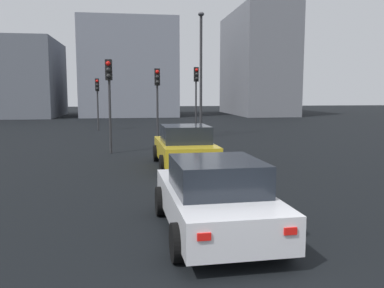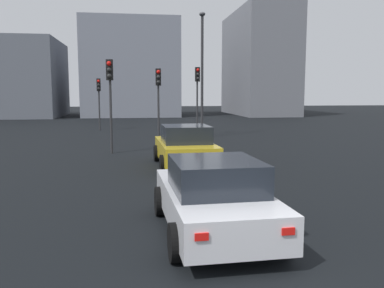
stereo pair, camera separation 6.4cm
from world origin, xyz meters
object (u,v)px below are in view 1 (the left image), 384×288
at_px(car_white_second, 215,197).
at_px(street_lamp_kerbside, 201,65).
at_px(car_yellow_lead, 185,147).
at_px(traffic_light_far_left, 109,86).
at_px(traffic_light_near_right, 196,87).
at_px(traffic_light_far_right, 97,93).
at_px(traffic_light_near_left, 157,90).

relative_size(car_white_second, street_lamp_kerbside, 0.56).
bearing_deg(car_yellow_lead, traffic_light_far_left, 36.42).
relative_size(traffic_light_near_right, traffic_light_far_left, 1.04).
distance_m(car_white_second, traffic_light_near_right, 18.49).
distance_m(car_yellow_lead, traffic_light_far_left, 5.17).
relative_size(car_yellow_lead, car_white_second, 1.01).
bearing_deg(traffic_light_far_left, traffic_light_near_right, 152.25).
height_order(car_yellow_lead, traffic_light_near_right, traffic_light_near_right).
bearing_deg(traffic_light_near_right, traffic_light_far_left, -40.23).
xyz_separation_m(car_white_second, traffic_light_far_right, (22.53, 4.01, 1.98)).
distance_m(traffic_light_far_left, traffic_light_far_right, 11.77).
xyz_separation_m(car_yellow_lead, traffic_light_near_left, (7.34, 0.54, 2.14)).
height_order(car_yellow_lead, car_white_second, car_yellow_lead).
relative_size(traffic_light_far_left, traffic_light_far_right, 1.11).
height_order(traffic_light_near_left, traffic_light_near_right, traffic_light_near_right).
height_order(traffic_light_far_right, street_lamp_kerbside, street_lamp_kerbside).
distance_m(traffic_light_near_left, street_lamp_kerbside, 3.95).
xyz_separation_m(traffic_light_near_right, traffic_light_far_left, (-7.31, 5.03, -0.12)).
height_order(car_white_second, traffic_light_far_left, traffic_light_far_left).
distance_m(car_white_second, traffic_light_far_right, 22.97).
bearing_deg(car_yellow_lead, traffic_light_near_left, 2.48).
bearing_deg(street_lamp_kerbside, traffic_light_far_left, 139.81).
xyz_separation_m(car_yellow_lead, traffic_light_near_right, (10.97, -2.15, 2.36)).
bearing_deg(traffic_light_near_left, car_yellow_lead, 3.55).
xyz_separation_m(car_white_second, street_lamp_kerbside, (16.91, -2.59, 3.67)).
height_order(traffic_light_near_right, traffic_light_far_left, traffic_light_near_right).
height_order(traffic_light_near_right, traffic_light_far_right, traffic_light_near_right).
distance_m(traffic_light_near_left, traffic_light_far_left, 4.36).
distance_m(traffic_light_near_left, traffic_light_far_right, 8.87).
height_order(traffic_light_near_left, street_lamp_kerbside, street_lamp_kerbside).
xyz_separation_m(car_white_second, traffic_light_far_left, (10.86, 2.53, 2.27)).
xyz_separation_m(traffic_light_far_right, street_lamp_kerbside, (-5.62, -6.59, 1.69)).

